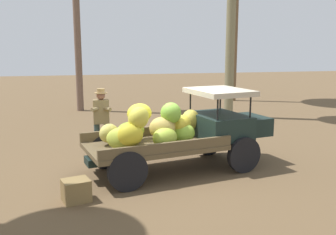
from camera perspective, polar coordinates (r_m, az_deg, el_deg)
ground_plane at (r=9.29m, az=-0.78°, el=-7.44°), size 60.00×60.00×0.00m
truck at (r=8.93m, az=2.20°, el=-2.01°), size 4.64×2.48×1.86m
farmer at (r=10.05m, az=-9.84°, el=-0.13°), size 0.53×0.47×1.80m
wooden_crate at (r=7.52m, az=-13.48°, el=-10.50°), size 0.59×0.54×0.42m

